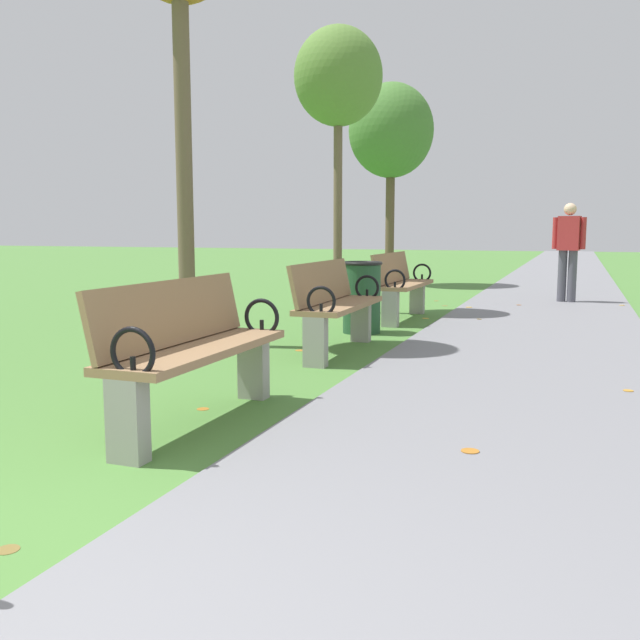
{
  "coord_description": "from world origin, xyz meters",
  "views": [
    {
      "loc": [
        1.7,
        -0.86,
        1.21
      ],
      "look_at": [
        -0.05,
        3.83,
        0.55
      ],
      "focal_mm": 38.66,
      "sensor_mm": 36.0,
      "label": 1
    }
  ],
  "objects_px": {
    "park_bench_2": "(192,348)",
    "park_bench_3": "(335,304)",
    "park_bench_4": "(401,284)",
    "trash_bin": "(362,297)",
    "tree_2": "(338,79)",
    "pedestrian_walking": "(568,247)",
    "tree_3": "(391,132)"
  },
  "relations": [
    {
      "from": "tree_2",
      "to": "tree_3",
      "type": "distance_m",
      "value": 5.1
    },
    {
      "from": "park_bench_3",
      "to": "tree_3",
      "type": "relative_size",
      "value": 0.38
    },
    {
      "from": "park_bench_4",
      "to": "tree_3",
      "type": "bearing_deg",
      "value": 106.33
    },
    {
      "from": "tree_2",
      "to": "pedestrian_walking",
      "type": "distance_m",
      "value": 4.71
    },
    {
      "from": "park_bench_4",
      "to": "trash_bin",
      "type": "relative_size",
      "value": 1.91
    },
    {
      "from": "park_bench_4",
      "to": "pedestrian_walking",
      "type": "relative_size",
      "value": 0.99
    },
    {
      "from": "tree_3",
      "to": "trash_bin",
      "type": "bearing_deg",
      "value": -77.88
    },
    {
      "from": "park_bench_2",
      "to": "tree_3",
      "type": "distance_m",
      "value": 11.4
    },
    {
      "from": "park_bench_4",
      "to": "tree_2",
      "type": "distance_m",
      "value": 3.06
    },
    {
      "from": "park_bench_3",
      "to": "pedestrian_walking",
      "type": "relative_size",
      "value": 0.99
    },
    {
      "from": "park_bench_2",
      "to": "pedestrian_walking",
      "type": "relative_size",
      "value": 0.99
    },
    {
      "from": "tree_2",
      "to": "pedestrian_walking",
      "type": "bearing_deg",
      "value": 39.58
    },
    {
      "from": "park_bench_4",
      "to": "tree_3",
      "type": "distance_m",
      "value": 6.41
    },
    {
      "from": "park_bench_4",
      "to": "tree_2",
      "type": "relative_size",
      "value": 0.4
    },
    {
      "from": "trash_bin",
      "to": "tree_3",
      "type": "bearing_deg",
      "value": 102.12
    },
    {
      "from": "pedestrian_walking",
      "to": "park_bench_3",
      "type": "bearing_deg",
      "value": -109.7
    },
    {
      "from": "pedestrian_walking",
      "to": "trash_bin",
      "type": "relative_size",
      "value": 1.93
    },
    {
      "from": "park_bench_2",
      "to": "park_bench_3",
      "type": "bearing_deg",
      "value": 90.0
    },
    {
      "from": "park_bench_2",
      "to": "park_bench_3",
      "type": "height_order",
      "value": "same"
    },
    {
      "from": "park_bench_2",
      "to": "park_bench_3",
      "type": "xyz_separation_m",
      "value": [
        0.0,
        2.69,
        0.0
      ]
    },
    {
      "from": "park_bench_2",
      "to": "tree_3",
      "type": "relative_size",
      "value": 0.37
    },
    {
      "from": "park_bench_3",
      "to": "pedestrian_walking",
      "type": "height_order",
      "value": "pedestrian_walking"
    },
    {
      "from": "trash_bin",
      "to": "pedestrian_walking",
      "type": "bearing_deg",
      "value": 63.32
    },
    {
      "from": "pedestrian_walking",
      "to": "trash_bin",
      "type": "height_order",
      "value": "pedestrian_walking"
    },
    {
      "from": "tree_3",
      "to": "park_bench_3",
      "type": "bearing_deg",
      "value": -78.85
    },
    {
      "from": "park_bench_3",
      "to": "park_bench_4",
      "type": "height_order",
      "value": "same"
    },
    {
      "from": "park_bench_3",
      "to": "tree_3",
      "type": "distance_m",
      "value": 8.84
    },
    {
      "from": "park_bench_3",
      "to": "pedestrian_walking",
      "type": "distance_m",
      "value": 6.13
    },
    {
      "from": "park_bench_4",
      "to": "tree_3",
      "type": "relative_size",
      "value": 0.37
    },
    {
      "from": "park_bench_3",
      "to": "tree_3",
      "type": "bearing_deg",
      "value": 101.15
    },
    {
      "from": "park_bench_4",
      "to": "pedestrian_walking",
      "type": "xyz_separation_m",
      "value": [
        2.06,
        3.06,
        0.44
      ]
    },
    {
      "from": "pedestrian_walking",
      "to": "trash_bin",
      "type": "bearing_deg",
      "value": -116.68
    }
  ]
}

